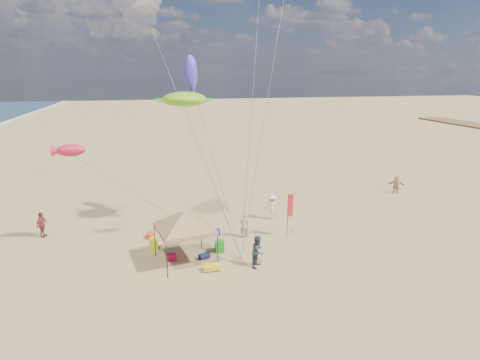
{
  "coord_description": "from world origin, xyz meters",
  "views": [
    {
      "loc": [
        -5.16,
        -19.42,
        10.29
      ],
      "look_at": [
        0.0,
        3.0,
        4.0
      ],
      "focal_mm": 29.53,
      "sensor_mm": 36.0,
      "label": 1
    }
  ],
  "objects_px": {
    "person_near_b": "(258,251)",
    "person_far_c": "(396,184)",
    "beach_cart": "(211,267)",
    "person_far_a": "(42,225)",
    "person_near_c": "(272,207)",
    "cooler_red": "(172,257)",
    "cooler_blue": "(216,232)",
    "feather_flag": "(290,208)",
    "person_near_a": "(244,225)",
    "chair_yellow": "(154,244)",
    "chair_green": "(219,246)",
    "canopy_tent": "(184,213)"
  },
  "relations": [
    {
      "from": "canopy_tent",
      "to": "person_near_b",
      "type": "xyz_separation_m",
      "value": [
        3.8,
        -1.46,
        -2.01
      ]
    },
    {
      "from": "feather_flag",
      "to": "chair_yellow",
      "type": "bearing_deg",
      "value": 179.97
    },
    {
      "from": "chair_yellow",
      "to": "person_far_a",
      "type": "bearing_deg",
      "value": 152.83
    },
    {
      "from": "feather_flag",
      "to": "cooler_red",
      "type": "distance_m",
      "value": 7.95
    },
    {
      "from": "chair_yellow",
      "to": "person_near_c",
      "type": "bearing_deg",
      "value": 21.76
    },
    {
      "from": "feather_flag",
      "to": "cooler_blue",
      "type": "xyz_separation_m",
      "value": [
        -4.55,
        1.38,
        -1.79
      ]
    },
    {
      "from": "feather_flag",
      "to": "chair_green",
      "type": "distance_m",
      "value": 5.13
    },
    {
      "from": "feather_flag",
      "to": "beach_cart",
      "type": "xyz_separation_m",
      "value": [
        -5.57,
        -3.3,
        -1.78
      ]
    },
    {
      "from": "beach_cart",
      "to": "chair_yellow",
      "type": "bearing_deg",
      "value": 131.93
    },
    {
      "from": "feather_flag",
      "to": "person_far_a",
      "type": "distance_m",
      "value": 15.93
    },
    {
      "from": "cooler_blue",
      "to": "chair_green",
      "type": "relative_size",
      "value": 0.77
    },
    {
      "from": "person_near_a",
      "to": "person_near_b",
      "type": "height_order",
      "value": "person_near_b"
    },
    {
      "from": "cooler_blue",
      "to": "person_far_a",
      "type": "distance_m",
      "value": 11.17
    },
    {
      "from": "canopy_tent",
      "to": "cooler_red",
      "type": "bearing_deg",
      "value": 157.47
    },
    {
      "from": "feather_flag",
      "to": "person_near_a",
      "type": "relative_size",
      "value": 1.78
    },
    {
      "from": "feather_flag",
      "to": "person_near_b",
      "type": "bearing_deg",
      "value": -131.63
    },
    {
      "from": "beach_cart",
      "to": "person_far_c",
      "type": "distance_m",
      "value": 20.74
    },
    {
      "from": "chair_yellow",
      "to": "person_near_b",
      "type": "xyz_separation_m",
      "value": [
        5.53,
        -3.39,
        0.55
      ]
    },
    {
      "from": "feather_flag",
      "to": "chair_yellow",
      "type": "height_order",
      "value": "feather_flag"
    },
    {
      "from": "chair_green",
      "to": "chair_yellow",
      "type": "xyz_separation_m",
      "value": [
        -3.79,
        1.1,
        0.0
      ]
    },
    {
      "from": "cooler_red",
      "to": "person_near_b",
      "type": "height_order",
      "value": "person_near_b"
    },
    {
      "from": "person_near_a",
      "to": "person_far_c",
      "type": "xyz_separation_m",
      "value": [
        15.25,
        6.34,
        -0.03
      ]
    },
    {
      "from": "beach_cart",
      "to": "person_near_b",
      "type": "height_order",
      "value": "person_near_b"
    },
    {
      "from": "cooler_blue",
      "to": "chair_yellow",
      "type": "distance_m",
      "value": 4.22
    },
    {
      "from": "cooler_red",
      "to": "chair_yellow",
      "type": "xyz_separation_m",
      "value": [
        -0.95,
        1.6,
        0.16
      ]
    },
    {
      "from": "cooler_blue",
      "to": "person_near_b",
      "type": "relative_size",
      "value": 0.3
    },
    {
      "from": "chair_green",
      "to": "beach_cart",
      "type": "distance_m",
      "value": 2.36
    },
    {
      "from": "cooler_blue",
      "to": "beach_cart",
      "type": "relative_size",
      "value": 0.6
    },
    {
      "from": "beach_cart",
      "to": "person_far_a",
      "type": "height_order",
      "value": "person_far_a"
    },
    {
      "from": "feather_flag",
      "to": "person_far_a",
      "type": "xyz_separation_m",
      "value": [
        -15.49,
        3.57,
        -1.13
      ]
    },
    {
      "from": "cooler_red",
      "to": "person_far_c",
      "type": "bearing_deg",
      "value": 23.21
    },
    {
      "from": "canopy_tent",
      "to": "feather_flag",
      "type": "distance_m",
      "value": 7.13
    },
    {
      "from": "canopy_tent",
      "to": "person_near_a",
      "type": "relative_size",
      "value": 3.34
    },
    {
      "from": "person_near_b",
      "to": "cooler_blue",
      "type": "bearing_deg",
      "value": 54.39
    },
    {
      "from": "cooler_red",
      "to": "person_far_a",
      "type": "xyz_separation_m",
      "value": [
        -7.9,
        5.17,
        0.66
      ]
    },
    {
      "from": "cooler_red",
      "to": "person_near_b",
      "type": "distance_m",
      "value": 4.96
    },
    {
      "from": "beach_cart",
      "to": "person_far_a",
      "type": "xyz_separation_m",
      "value": [
        -9.92,
        6.87,
        0.65
      ]
    },
    {
      "from": "person_near_b",
      "to": "cooler_red",
      "type": "bearing_deg",
      "value": 105.13
    },
    {
      "from": "cooler_blue",
      "to": "person_near_b",
      "type": "bearing_deg",
      "value": -72.05
    },
    {
      "from": "feather_flag",
      "to": "chair_green",
      "type": "relative_size",
      "value": 4.22
    },
    {
      "from": "chair_yellow",
      "to": "beach_cart",
      "type": "bearing_deg",
      "value": -48.07
    },
    {
      "from": "cooler_red",
      "to": "person_far_c",
      "type": "xyz_separation_m",
      "value": [
        20.02,
        8.58,
        0.61
      ]
    },
    {
      "from": "feather_flag",
      "to": "person_near_b",
      "type": "distance_m",
      "value": 4.65
    },
    {
      "from": "canopy_tent",
      "to": "person_far_c",
      "type": "bearing_deg",
      "value": 24.85
    },
    {
      "from": "beach_cart",
      "to": "person_near_c",
      "type": "bearing_deg",
      "value": 50.73
    },
    {
      "from": "person_near_a",
      "to": "person_far_c",
      "type": "height_order",
      "value": "person_near_a"
    },
    {
      "from": "person_near_b",
      "to": "person_far_c",
      "type": "relative_size",
      "value": 1.12
    },
    {
      "from": "person_near_b",
      "to": "canopy_tent",
      "type": "bearing_deg",
      "value": 105.38
    },
    {
      "from": "cooler_red",
      "to": "beach_cart",
      "type": "relative_size",
      "value": 0.6
    },
    {
      "from": "chair_green",
      "to": "person_far_c",
      "type": "bearing_deg",
      "value": 25.21
    }
  ]
}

